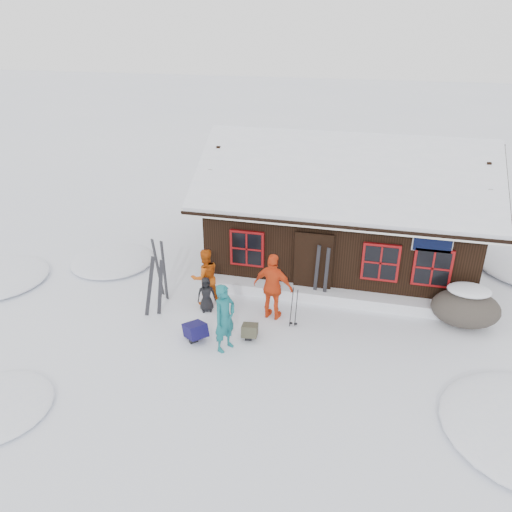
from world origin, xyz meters
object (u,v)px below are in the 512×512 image
object	(u,v)px
skier_orange_left	(205,277)
boulder	(466,307)
skier_teal	(225,318)
ski_pair_left	(155,288)
backpack_blue	(196,333)
backpack_olive	(250,333)
skier_crouched	(206,294)
skier_orange_right	(273,287)
ski_poles	(294,308)

from	to	relation	value
skier_orange_left	boulder	distance (m)	7.22
skier_teal	ski_pair_left	xyz separation A→B (m)	(-2.32, 1.03, -0.02)
skier_teal	backpack_blue	world-z (taller)	skier_teal
backpack_blue	backpack_olive	bearing A→B (deg)	-28.10
skier_crouched	backpack_blue	bearing A→B (deg)	-106.04
skier_orange_left	backpack_blue	distance (m)	1.93
skier_crouched	boulder	size ratio (longest dim) A/B	0.58
ski_pair_left	backpack_olive	world-z (taller)	ski_pair_left
skier_orange_left	skier_crouched	size ratio (longest dim) A/B	1.64
ski_pair_left	skier_orange_right	bearing A→B (deg)	10.75
skier_crouched	backpack_blue	distance (m)	1.44
boulder	backpack_blue	bearing A→B (deg)	-160.78
boulder	backpack_blue	size ratio (longest dim) A/B	2.83
skier_orange_right	skier_crouched	world-z (taller)	skier_orange_right
skier_orange_left	ski_pair_left	xyz separation A→B (m)	(-1.13, -0.96, 0.02)
boulder	backpack_blue	xyz separation A→B (m)	(-6.87, -2.40, -0.36)
backpack_blue	skier_orange_right	bearing A→B (deg)	-3.92
skier_orange_right	backpack_olive	distance (m)	1.42
skier_orange_right	skier_teal	bearing A→B (deg)	73.51
ski_pair_left	backpack_olive	xyz separation A→B (m)	(2.80, -0.42, -0.74)
ski_poles	backpack_olive	distance (m)	1.36
skier_orange_right	backpack_olive	world-z (taller)	skier_orange_right
skier_orange_right	backpack_blue	bearing A→B (deg)	50.76
skier_orange_left	ski_pair_left	size ratio (longest dim) A/B	0.93
skier_orange_right	ski_poles	bearing A→B (deg)	165.26
ski_pair_left	backpack_olive	bearing A→B (deg)	-9.64
skier_teal	skier_orange_right	bearing A→B (deg)	-1.09
skier_orange_left	backpack_olive	distance (m)	2.28
skier_crouched	backpack_olive	distance (m)	1.86
skier_teal	skier_orange_right	size ratio (longest dim) A/B	0.94
skier_crouched	ski_pair_left	bearing A→B (deg)	-178.64
skier_crouched	ski_poles	xyz separation A→B (m)	(2.54, -0.20, 0.04)
backpack_blue	ski_pair_left	bearing A→B (deg)	106.18
ski_pair_left	skier_orange_left	bearing A→B (deg)	39.26
ski_pair_left	skier_crouched	bearing A→B (deg)	23.06
skier_orange_right	boulder	world-z (taller)	skier_orange_right
skier_orange_right	skier_crouched	size ratio (longest dim) A/B	1.85
backpack_blue	ski_poles	bearing A→B (deg)	-17.81
skier_teal	ski_pair_left	size ratio (longest dim) A/B	0.98
skier_orange_left	skier_crouched	bearing A→B (deg)	73.95
boulder	backpack_olive	size ratio (longest dim) A/B	3.37
ski_pair_left	boulder	bearing A→B (deg)	9.64
skier_crouched	ski_poles	size ratio (longest dim) A/B	0.87
boulder	ski_pair_left	size ratio (longest dim) A/B	0.97
skier_orange_right	boulder	size ratio (longest dim) A/B	1.07
skier_orange_right	boulder	distance (m)	5.23
skier_teal	ski_pair_left	distance (m)	2.54
skier_teal	backpack_blue	size ratio (longest dim) A/B	2.85
skier_teal	skier_orange_left	bearing A→B (deg)	56.72
skier_teal	boulder	bearing A→B (deg)	-40.67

